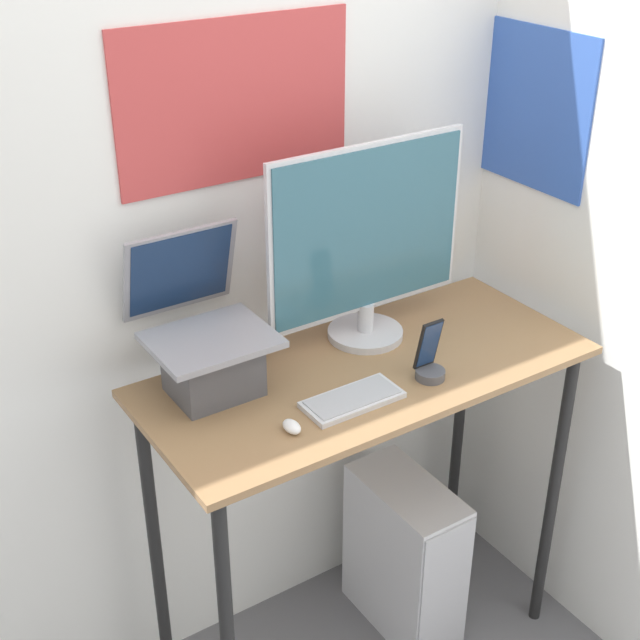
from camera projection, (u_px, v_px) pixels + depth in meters
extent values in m
cube|color=white|center=(295.00, 215.00, 2.37)|extent=(6.00, 0.05, 2.60)
cube|color=#BF3F3F|center=(236.00, 101.00, 2.10)|extent=(0.62, 0.01, 0.39)
cube|color=#3359B2|center=(529.00, 107.00, 2.42)|extent=(0.01, 0.44, 0.43)
cube|color=#936D47|center=(367.00, 371.00, 2.26)|extent=(1.17, 0.51, 0.02)
cylinder|color=black|center=(553.00, 495.00, 2.60)|extent=(0.03, 0.03, 0.98)
cylinder|color=black|center=(156.00, 552.00, 2.40)|extent=(0.03, 0.03, 0.98)
cylinder|color=black|center=(459.00, 426.00, 2.91)|extent=(0.03, 0.03, 0.98)
cube|color=#4C4C51|center=(213.00, 368.00, 2.13)|extent=(0.20, 0.16, 0.14)
cube|color=gray|center=(211.00, 340.00, 2.09)|extent=(0.29, 0.24, 0.02)
cube|color=gray|center=(180.00, 270.00, 2.14)|extent=(0.29, 0.08, 0.23)
cube|color=navy|center=(181.00, 271.00, 2.14)|extent=(0.26, 0.06, 0.20)
cylinder|color=silver|center=(365.00, 333.00, 2.40)|extent=(0.20, 0.20, 0.02)
cylinder|color=silver|center=(366.00, 317.00, 2.37)|extent=(0.04, 0.04, 0.08)
cube|color=silver|center=(367.00, 229.00, 2.26)|extent=(0.58, 0.01, 0.45)
cube|color=#336072|center=(369.00, 230.00, 2.25)|extent=(0.56, 0.01, 0.43)
cube|color=silver|center=(352.00, 400.00, 2.12)|extent=(0.24, 0.11, 0.01)
cube|color=#A8A8AD|center=(352.00, 397.00, 2.11)|extent=(0.22, 0.09, 0.00)
ellipsoid|color=white|center=(292.00, 427.00, 2.01)|extent=(0.03, 0.06, 0.03)
cylinder|color=#4C4C51|center=(430.00, 374.00, 2.21)|extent=(0.07, 0.07, 0.02)
cube|color=black|center=(428.00, 344.00, 2.18)|extent=(0.06, 0.04, 0.14)
cube|color=navy|center=(430.00, 345.00, 2.18)|extent=(0.05, 0.03, 0.12)
cube|color=silver|center=(404.00, 555.00, 2.71)|extent=(0.19, 0.38, 0.52)
cube|color=#ADADB2|center=(445.00, 595.00, 2.57)|extent=(0.18, 0.01, 0.49)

